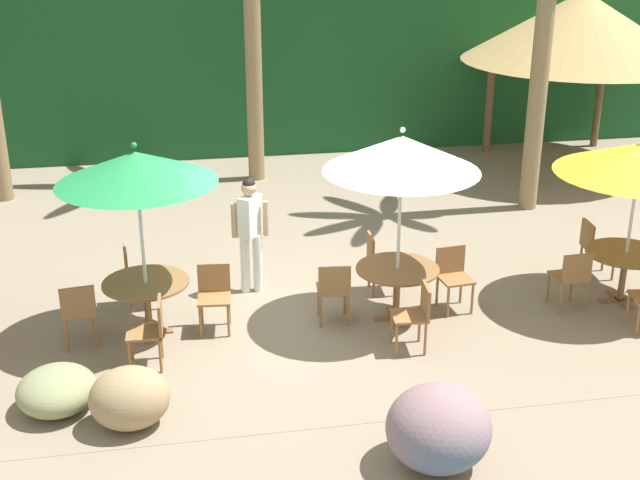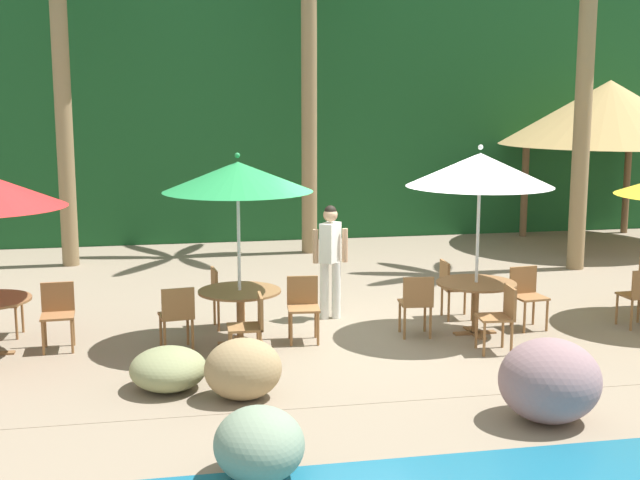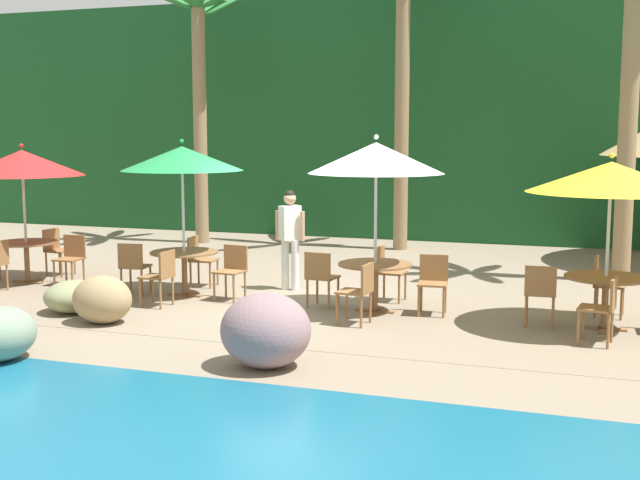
{
  "view_description": "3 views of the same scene",
  "coord_description": "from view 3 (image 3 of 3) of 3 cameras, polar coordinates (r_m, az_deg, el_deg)",
  "views": [
    {
      "loc": [
        -1.54,
        -10.08,
        5.22
      ],
      "look_at": [
        0.27,
        -0.1,
        1.14
      ],
      "focal_mm": 47.55,
      "sensor_mm": 36.0,
      "label": 1
    },
    {
      "loc": [
        -3.03,
        -11.12,
        3.33
      ],
      "look_at": [
        -0.75,
        0.59,
        1.25
      ],
      "focal_mm": 47.93,
      "sensor_mm": 36.0,
      "label": 2
    },
    {
      "loc": [
        4.37,
        -11.77,
        2.68
      ],
      "look_at": [
        0.22,
        0.33,
        0.97
      ],
      "focal_mm": 45.72,
      "sensor_mm": 36.0,
      "label": 3
    }
  ],
  "objects": [
    {
      "name": "chair_white_seaward",
      "position": [
        12.1,
        7.92,
        -2.76
      ],
      "size": [
        0.46,
        0.47,
        0.87
      ],
      "color": "olive",
      "rests_on": "ground"
    },
    {
      "name": "foliage_backdrop",
      "position": [
        21.22,
        7.16,
        8.43
      ],
      "size": [
        28.0,
        2.4,
        6.0
      ],
      "color": "#194C23",
      "rests_on": "ground"
    },
    {
      "name": "chair_yellow_right",
      "position": [
        10.83,
        19.25,
        -4.34
      ],
      "size": [
        0.48,
        0.47,
        0.87
      ],
      "color": "olive",
      "rests_on": "ground"
    },
    {
      "name": "chair_yellow_inland",
      "position": [
        12.51,
        19.22,
        -2.77
      ],
      "size": [
        0.46,
        0.45,
        0.87
      ],
      "color": "olive",
      "rests_on": "ground"
    },
    {
      "name": "palm_tree_second",
      "position": [
        18.61,
        5.93,
        13.26
      ],
      "size": [
        3.78,
        3.58,
        6.72
      ],
      "color": "olive",
      "rests_on": "ground"
    },
    {
      "name": "dining_table_red",
      "position": [
        15.3,
        -19.87,
        -0.58
      ],
      "size": [
        1.1,
        1.1,
        0.74
      ],
      "color": "brown",
      "rests_on": "ground"
    },
    {
      "name": "chair_white_right",
      "position": [
        11.3,
        2.82,
        -3.43
      ],
      "size": [
        0.46,
        0.46,
        0.87
      ],
      "color": "olive",
      "rests_on": "ground"
    },
    {
      "name": "umbrella_red",
      "position": [
        15.17,
        -20.13,
        5.09
      ],
      "size": [
        2.13,
        2.13,
        2.47
      ],
      "color": "silver",
      "rests_on": "ground"
    },
    {
      "name": "chair_red_seaward",
      "position": [
        14.91,
        -17.01,
        -1.07
      ],
      "size": [
        0.44,
        0.45,
        0.87
      ],
      "color": "olive",
      "rests_on": "ground"
    },
    {
      "name": "chair_green_right",
      "position": [
        12.69,
        -11.05,
        -2.35
      ],
      "size": [
        0.44,
        0.43,
        0.87
      ],
      "color": "olive",
      "rests_on": "ground"
    },
    {
      "name": "chair_green_inland",
      "position": [
        14.26,
        -8.46,
        -1.2
      ],
      "size": [
        0.46,
        0.46,
        0.87
      ],
      "color": "olive",
      "rests_on": "ground"
    },
    {
      "name": "umbrella_white",
      "position": [
        11.93,
        3.95,
        5.74
      ],
      "size": [
        1.99,
        1.99,
        2.63
      ],
      "color": "silver",
      "rests_on": "ground"
    },
    {
      "name": "chair_white_left",
      "position": [
        12.35,
        0.03,
        -2.47
      ],
      "size": [
        0.46,
        0.47,
        0.87
      ],
      "color": "olive",
      "rests_on": "ground"
    },
    {
      "name": "chair_yellow_left",
      "position": [
        11.56,
        15.16,
        -3.45
      ],
      "size": [
        0.44,
        0.45,
        0.87
      ],
      "color": "olive",
      "rests_on": "ground"
    },
    {
      "name": "chair_red_inland",
      "position": [
        15.99,
        -17.99,
        -0.53
      ],
      "size": [
        0.46,
        0.45,
        0.87
      ],
      "color": "olive",
      "rests_on": "ground"
    },
    {
      "name": "waiter_in_white",
      "position": [
        13.73,
        -2.11,
        0.54
      ],
      "size": [
        0.52,
        0.39,
        1.7
      ],
      "color": "white",
      "rests_on": "ground"
    },
    {
      "name": "terrace_deck",
      "position": [
        12.83,
        -1.39,
        -4.41
      ],
      "size": [
        18.0,
        5.2,
        0.01
      ],
      "color": "gray",
      "rests_on": "ground"
    },
    {
      "name": "palm_tree_third",
      "position": [
        15.47,
        20.97,
        12.85
      ],
      "size": [
        2.85,
        2.77,
        6.25
      ],
      "color": "olive",
      "rests_on": "ground"
    },
    {
      "name": "dining_table_green",
      "position": [
        13.43,
        -9.48,
        -1.32
      ],
      "size": [
        1.1,
        1.1,
        0.74
      ],
      "color": "brown",
      "rests_on": "ground"
    },
    {
      "name": "dining_table_white",
      "position": [
        12.1,
        3.87,
        -2.22
      ],
      "size": [
        1.1,
        1.1,
        0.74
      ],
      "color": "brown",
      "rests_on": "ground"
    },
    {
      "name": "umbrella_yellow",
      "position": [
        11.48,
        19.69,
        4.16
      ],
      "size": [
        2.22,
        2.22,
        2.4
      ],
      "color": "silver",
      "rests_on": "ground"
    },
    {
      "name": "ground_plane",
      "position": [
        12.83,
        -1.39,
        -4.43
      ],
      "size": [
        120.0,
        120.0,
        0.0
      ],
      "primitive_type": "plane",
      "color": "gray"
    },
    {
      "name": "chair_green_seaward",
      "position": [
        13.08,
        -6.16,
        -1.95
      ],
      "size": [
        0.46,
        0.47,
        0.87
      ],
      "color": "olive",
      "rests_on": "ground"
    },
    {
      "name": "rock_seawall",
      "position": [
        9.58,
        -5.79,
        -6.51
      ],
      "size": [
        16.46,
        3.36,
        0.86
      ],
      "color": "gray",
      "rests_on": "ground"
    },
    {
      "name": "palm_tree_nearest",
      "position": [
        19.81,
        -8.46,
        11.98
      ],
      "size": [
        3.04,
        3.17,
        6.13
      ],
      "color": "olive",
      "rests_on": "ground"
    },
    {
      "name": "umbrella_green",
      "position": [
        13.28,
        -9.64,
        5.64
      ],
      "size": [
        1.96,
        1.96,
        2.56
      ],
      "color": "silver",
      "rests_on": "ground"
    },
    {
      "name": "dining_table_yellow",
      "position": [
        11.65,
        19.37,
        -3.02
      ],
      "size": [
        1.1,
        1.1,
        0.74
      ],
      "color": "brown",
      "rests_on": "ground"
    },
    {
      "name": "chair_green_left",
      "position": [
        13.69,
        -12.94,
        -1.67
      ],
      "size": [
        0.47,
        0.48,
        0.87
      ],
      "color": "olive",
      "rests_on": "ground"
    },
    {
      "name": "chair_white_inland",
      "position": [
        12.94,
        4.65,
        -2.04
      ],
      "size": [
        0.45,
        0.44,
        0.87
      ],
      "color": "olive",
      "rests_on": "ground"
    }
  ]
}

